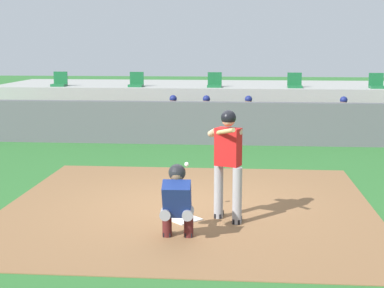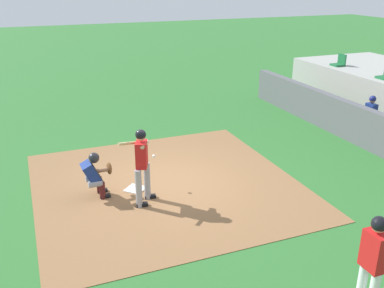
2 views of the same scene
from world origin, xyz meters
The scene contains 17 objects.
ground_plane centered at (0.00, 0.00, 0.00)m, with size 80.00×80.00×0.00m, color #2D6B2D.
dirt_infield centered at (0.00, 0.00, 0.01)m, with size 6.40×6.40×0.01m, color olive.
home_plate centered at (0.00, -0.80, 0.02)m, with size 0.44×0.44×0.02m, color white.
batter_at_plate centered at (0.69, -0.78, 1.04)m, with size 0.58×0.88×1.80m.
catcher_crouched centered at (-0.01, -1.72, 0.61)m, with size 0.49×1.80×1.13m.
dugout_wall centered at (0.00, 6.50, 0.60)m, with size 13.00×0.30×1.20m, color #59595E.
dugout_bench centered at (0.00, 7.50, 0.23)m, with size 11.80×0.44×0.45m, color olive.
dugout_player_0 centered at (-1.14, 7.34, 0.67)m, with size 0.49×0.70×1.30m.
dugout_player_1 centered at (-0.15, 7.34, 0.67)m, with size 0.49×0.70×1.30m.
dugout_player_2 centered at (1.10, 7.34, 0.67)m, with size 0.49×0.70×1.30m.
dugout_player_3 centered at (3.86, 7.34, 0.67)m, with size 0.49×0.70×1.30m.
stands_platform centered at (0.00, 10.90, 0.70)m, with size 15.00×4.40×1.40m, color #9E9E99.
stadium_seat_0 centered at (-5.20, 9.38, 1.53)m, with size 0.46×0.46×0.48m.
stadium_seat_1 centered at (-2.60, 9.38, 1.53)m, with size 0.46×0.46×0.48m.
stadium_seat_2 centered at (0.00, 9.38, 1.53)m, with size 0.46×0.46×0.48m.
stadium_seat_3 centered at (2.60, 9.38, 1.53)m, with size 0.46×0.46×0.48m.
stadium_seat_4 centered at (5.20, 9.38, 1.53)m, with size 0.46×0.46×0.48m.
Camera 1 is at (0.91, -9.91, 2.84)m, focal length 54.97 mm.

